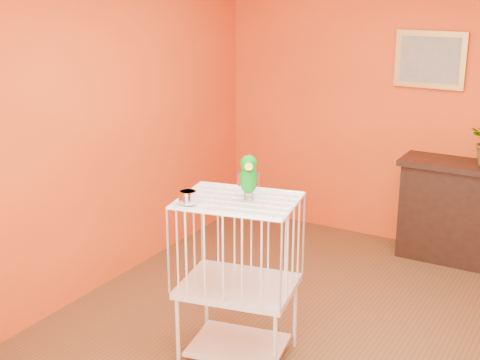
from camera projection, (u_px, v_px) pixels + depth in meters
The scene contains 7 objects.
ground at pixel (322, 353), 4.54m from camera, with size 4.50×4.50×0.00m, color brown.
room_shell at pixel (332, 125), 4.07m from camera, with size 4.50×4.50×4.50m.
console_cabinet at pixel (468, 214), 5.85m from camera, with size 1.23×0.44×0.91m.
framed_picture at pixel (430, 60), 5.86m from camera, with size 0.62×0.04×0.50m.
birdcage at pixel (238, 278), 4.33m from camera, with size 0.82×0.69×1.12m.
feed_cup at pixel (188, 197), 4.08m from camera, with size 0.11×0.11×0.08m, color silver.
parrot at pixel (249, 176), 4.13m from camera, with size 0.19×0.26×0.30m.
Camera 1 is at (1.51, -3.74, 2.46)m, focal length 50.00 mm.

